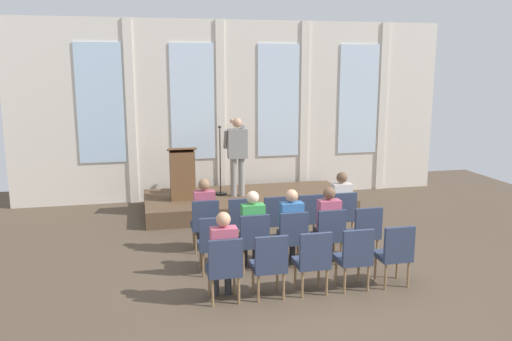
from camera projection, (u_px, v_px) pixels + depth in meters
The scene contains 27 objects.
ground_plane at pixel (312, 293), 7.52m from camera, with size 15.24×15.24×0.00m, color brown.
rear_partition at pixel (237, 110), 12.70m from camera, with size 10.49×0.14×4.26m.
stage_platform at pixel (247, 203), 11.81m from camera, with size 4.52×2.09×0.35m, color brown.
speaker at pixel (237, 151), 11.50m from camera, with size 0.51×0.69×1.74m.
mic_stand at pixel (220, 180), 11.78m from camera, with size 0.28×0.28×1.55m.
lectern at pixel (182, 174), 11.31m from camera, with size 0.60×0.48×1.16m.
chair_r0_c0 at pixel (205, 222), 9.11m from camera, with size 0.46×0.44×0.94m.
audience_r0_c0 at pixel (204, 211), 9.15m from camera, with size 0.36×0.39×1.29m.
chair_r0_c1 at pixel (241, 220), 9.25m from camera, with size 0.46×0.44×0.94m.
chair_r0_c2 at pixel (275, 217), 9.38m from camera, with size 0.46×0.44×0.94m.
chair_r0_c3 at pixel (309, 215), 9.52m from camera, with size 0.46×0.44×0.94m.
chair_r0_c4 at pixel (342, 213), 9.66m from camera, with size 0.46×0.44×0.94m.
audience_r0_c4 at pixel (340, 202), 9.70m from camera, with size 0.36×0.39×1.29m.
chair_r1_c0 at pixel (214, 241), 8.12m from camera, with size 0.46×0.44×0.94m.
chair_r1_c1 at pixel (253, 238), 8.25m from camera, with size 0.46×0.44×0.94m.
audience_r1_c1 at pixel (252, 226), 8.30m from camera, with size 0.36×0.39×1.29m.
chair_r1_c2 at pixel (292, 235), 8.39m from camera, with size 0.46×0.44×0.94m.
audience_r1_c2 at pixel (291, 223), 8.43m from camera, with size 0.36×0.39×1.28m.
chair_r1_c3 at pixel (329, 233), 8.53m from camera, with size 0.46×0.44×0.94m.
audience_r1_c3 at pixel (328, 221), 8.57m from camera, with size 0.36×0.39×1.29m.
chair_r1_c4 at pixel (365, 230), 8.66m from camera, with size 0.46×0.44×0.94m.
chair_r2_c0 at pixel (224, 266), 7.12m from camera, with size 0.46×0.44×0.94m.
audience_r2_c0 at pixel (223, 251), 7.17m from camera, with size 0.36×0.39×1.28m.
chair_r2_c1 at pixel (269, 262), 7.26m from camera, with size 0.46×0.44×0.94m.
chair_r2_c2 at pixel (313, 258), 7.39m from camera, with size 0.46×0.44×0.94m.
chair_r2_c3 at pixel (355, 255), 7.53m from camera, with size 0.46×0.44×0.94m.
chair_r2_c4 at pixel (395, 251), 7.67m from camera, with size 0.46×0.44×0.94m.
Camera 1 is at (-2.32, -6.68, 3.20)m, focal length 36.86 mm.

